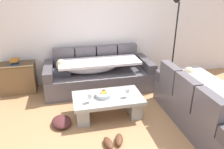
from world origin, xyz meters
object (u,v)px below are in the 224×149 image
at_px(fruit_bowl, 104,94).
at_px(pair_of_shoes, 114,141).
at_px(side_cabinet, 19,78).
at_px(crumpled_garment, 62,122).
at_px(couch_near_window, 203,105).
at_px(book_stack_on_cabinet, 15,61).
at_px(couch_along_wall, 98,75).
at_px(coffee_table, 108,104).
at_px(floor_lamp, 174,35).
at_px(wine_glass_near_right, 127,91).
at_px(wine_glass_near_left, 90,96).
at_px(open_magazine, 120,94).

height_order(fruit_bowl, pair_of_shoes, fruit_bowl).
bearing_deg(side_cabinet, crumpled_garment, -59.15).
distance_m(couch_near_window, book_stack_on_cabinet, 3.74).
height_order(couch_along_wall, side_cabinet, couch_along_wall).
bearing_deg(coffee_table, book_stack_on_cabinet, 141.51).
bearing_deg(floor_lamp, wine_glass_near_right, -139.28).
bearing_deg(couch_near_window, fruit_bowl, 69.42).
height_order(couch_along_wall, wine_glass_near_right, couch_along_wall).
bearing_deg(wine_glass_near_left, wine_glass_near_right, 2.90).
bearing_deg(crumpled_garment, wine_glass_near_left, -2.13).
height_order(wine_glass_near_right, book_stack_on_cabinet, book_stack_on_cabinet).
relative_size(open_magazine, book_stack_on_cabinet, 1.24).
distance_m(coffee_table, wine_glass_near_right, 0.42).
distance_m(wine_glass_near_right, pair_of_shoes, 0.89).
xyz_separation_m(couch_near_window, wine_glass_near_right, (-1.17, 0.47, 0.16)).
bearing_deg(floor_lamp, book_stack_on_cabinet, 177.09).
bearing_deg(wine_glass_near_left, couch_along_wall, 75.36).
distance_m(side_cabinet, floor_lamp, 3.56).
height_order(book_stack_on_cabinet, crumpled_garment, book_stack_on_cabinet).
xyz_separation_m(coffee_table, open_magazine, (0.24, 0.03, 0.15)).
xyz_separation_m(side_cabinet, crumpled_garment, (0.87, -1.45, -0.26)).
distance_m(floor_lamp, crumpled_garment, 3.09).
bearing_deg(book_stack_on_cabinet, pair_of_shoes, -52.36).
bearing_deg(couch_along_wall, open_magazine, -77.78).
height_order(coffee_table, side_cabinet, side_cabinet).
bearing_deg(pair_of_shoes, side_cabinet, 127.43).
height_order(open_magazine, side_cabinet, side_cabinet).
height_order(wine_glass_near_right, crumpled_garment, wine_glass_near_right).
relative_size(side_cabinet, crumpled_garment, 1.80).
height_order(open_magazine, pair_of_shoes, open_magazine).
distance_m(open_magazine, floor_lamp, 2.06).
height_order(couch_near_window, side_cabinet, couch_near_window).
xyz_separation_m(side_cabinet, pair_of_shoes, (1.61, -2.10, -0.28)).
height_order(wine_glass_near_right, side_cabinet, side_cabinet).
bearing_deg(crumpled_garment, fruit_bowl, 9.86).
height_order(coffee_table, floor_lamp, floor_lamp).
height_order(fruit_bowl, wine_glass_near_right, wine_glass_near_right).
bearing_deg(pair_of_shoes, couch_near_window, 7.09).
bearing_deg(book_stack_on_cabinet, couch_near_window, -30.98).
bearing_deg(crumpled_garment, floor_lamp, 26.21).
distance_m(book_stack_on_cabinet, crumpled_garment, 1.82).
distance_m(side_cabinet, pair_of_shoes, 2.66).
bearing_deg(wine_glass_near_right, open_magazine, 123.48).
bearing_deg(wine_glass_near_left, open_magazine, 15.62).
relative_size(couch_along_wall, wine_glass_near_right, 13.88).
distance_m(coffee_table, book_stack_on_cabinet, 2.21).
bearing_deg(couch_near_window, wine_glass_near_left, 76.44).
bearing_deg(side_cabinet, open_magazine, -34.40).
xyz_separation_m(coffee_table, floor_lamp, (1.79, 1.17, 0.88)).
relative_size(wine_glass_near_right, open_magazine, 0.59).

